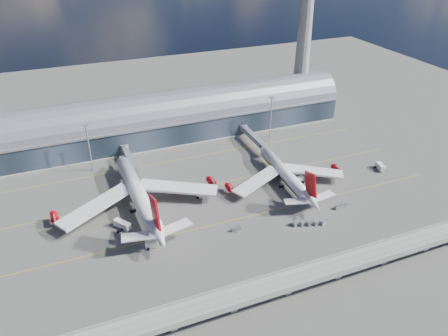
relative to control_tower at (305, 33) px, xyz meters
name	(u,v)px	position (x,y,z in m)	size (l,w,h in m)	color
ground	(226,207)	(-85.00, -83.00, -51.64)	(500.00, 500.00, 0.00)	#474744
taxi_lines	(208,183)	(-85.00, -60.89, -51.63)	(200.00, 80.12, 0.01)	gold
terminal	(174,119)	(-85.00, -5.01, -40.30)	(200.00, 30.00, 28.00)	#1C252F
control_tower	(305,33)	(0.00, 0.00, 0.00)	(19.00, 19.00, 103.00)	gray
guideway	(288,282)	(-85.00, -138.00, -46.34)	(220.00, 8.50, 7.20)	gray
floodlight_mast_left	(89,147)	(-135.00, -28.00, -38.00)	(3.00, 0.70, 25.70)	gray
floodlight_mast_right	(271,117)	(-35.00, -28.00, -38.00)	(3.00, 0.70, 25.70)	gray
airliner_left	(138,195)	(-120.29, -69.38, -44.92)	(73.41, 77.09, 23.52)	white
airliner_right	(286,175)	(-51.26, -75.75, -46.54)	(59.31, 61.99, 19.66)	white
jet_bridge_left	(129,157)	(-116.86, -29.88, -46.46)	(4.40, 28.00, 7.25)	gray
jet_bridge_right	(253,137)	(-47.66, -31.82, -46.46)	(4.40, 32.00, 7.25)	gray
service_truck_0	(122,225)	(-130.05, -80.78, -49.97)	(6.49, 7.86, 3.22)	silver
service_truck_1	(152,244)	(-121.73, -97.21, -50.21)	(5.32, 3.53, 2.83)	silver
service_truck_2	(298,180)	(-45.14, -76.81, -50.27)	(7.54, 4.08, 2.63)	silver
service_truck_3	(380,167)	(0.27, -81.48, -50.03)	(3.91, 6.89, 3.14)	silver
service_truck_4	(199,193)	(-92.94, -69.94, -50.01)	(3.70, 5.98, 3.23)	silver
service_truck_5	(175,186)	(-101.34, -59.31, -50.19)	(6.24, 4.44, 2.82)	silver
cargo_train_0	(237,229)	(-87.03, -99.90, -50.81)	(4.88, 3.28, 1.59)	gray
cargo_train_1	(309,223)	(-57.73, -107.84, -50.64)	(14.18, 6.32, 1.91)	gray
cargo_train_2	(342,206)	(-37.50, -102.35, -50.78)	(7.45, 2.02, 1.65)	gray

